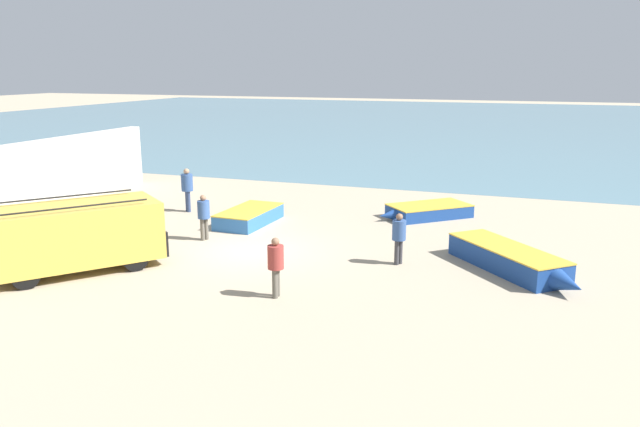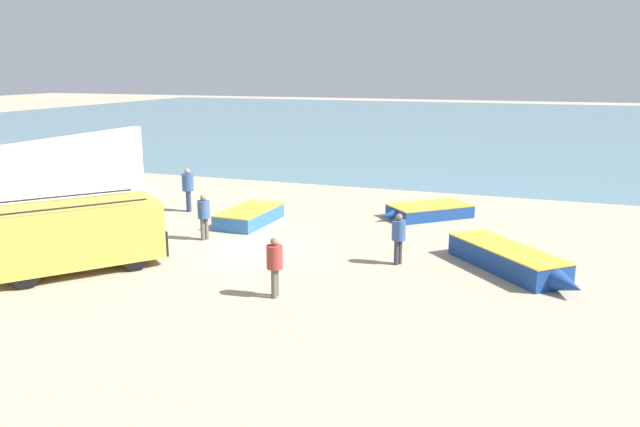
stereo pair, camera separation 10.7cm
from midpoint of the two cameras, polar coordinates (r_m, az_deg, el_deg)
The scene contains 11 objects.
ground_plane at distance 20.76m, azimuth -6.37°, elevation -3.43°, with size 200.00×200.00×0.00m, color tan.
sea_water at distance 70.61m, azimuth 12.75°, elevation 8.12°, with size 120.00×80.00×0.01m, color slate.
harbor_wall at distance 27.77m, azimuth -26.43°, elevation 2.61°, with size 0.50×16.95×2.93m, color #BCB7AD.
parked_van at distance 19.83m, azimuth -21.38°, elevation -1.75°, with size 4.74×5.17×2.13m.
fishing_rowboat_0 at distance 19.40m, azimuth 17.22°, elevation -4.10°, with size 4.12×4.33×0.69m.
fishing_rowboat_1 at distance 25.56m, azimuth 9.94°, elevation 0.23°, with size 3.59×3.40×0.51m.
fishing_rowboat_2 at distance 24.40m, azimuth -6.21°, elevation -0.19°, with size 1.64×3.82×0.58m.
fisherman_0 at distance 26.60m, azimuth -11.88°, elevation 2.49°, with size 0.48×0.48×1.83m.
fisherman_1 at distance 19.18m, azimuth 7.36°, elevation -1.89°, with size 0.42×0.42×1.60m.
fisherman_2 at distance 22.09m, azimuth -10.44°, elevation 0.05°, with size 0.42×0.42×1.62m.
fisherman_3 at distance 16.36m, azimuth -3.98°, elevation -4.42°, with size 0.43×0.43×1.63m.
Camera 2 is at (8.95, -17.78, 5.93)m, focal length 35.00 mm.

